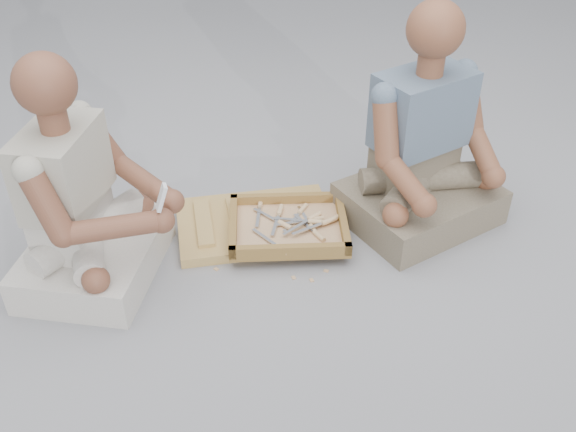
{
  "coord_description": "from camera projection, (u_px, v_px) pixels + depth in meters",
  "views": [
    {
      "loc": [
        -0.29,
        -1.73,
        1.72
      ],
      "look_at": [
        0.01,
        0.2,
        0.3
      ],
      "focal_mm": 40.0,
      "sensor_mm": 36.0,
      "label": 1
    }
  ],
  "objects": [
    {
      "name": "chisel_2",
      "position": [
        325.0,
        222.0,
        2.73
      ],
      "size": [
        0.21,
        0.1,
        0.02
      ],
      "rotation": [
        0.0,
        0.0,
        0.39
      ],
      "color": "silver",
      "rests_on": "tool_tray"
    },
    {
      "name": "wood_chip_10",
      "position": [
        237.0,
        228.0,
        2.84
      ],
      "size": [
        0.02,
        0.02,
        0.0
      ],
      "primitive_type": "cube",
      "rotation": [
        0.0,
        0.0,
        1.73
      ],
      "color": "tan",
      "rests_on": "ground"
    },
    {
      "name": "wood_chip_5",
      "position": [
        311.0,
        242.0,
        2.76
      ],
      "size": [
        0.02,
        0.02,
        0.0
      ],
      "primitive_type": "cube",
      "rotation": [
        0.0,
        0.0,
        2.79
      ],
      "color": "tan",
      "rests_on": "ground"
    },
    {
      "name": "ground",
      "position": [
        294.0,
        311.0,
        2.42
      ],
      "size": [
        60.0,
        60.0,
        0.0
      ],
      "primitive_type": "plane",
      "color": "gray",
      "rests_on": "ground"
    },
    {
      "name": "chisel_4",
      "position": [
        281.0,
        223.0,
        2.74
      ],
      "size": [
        0.15,
        0.18,
        0.02
      ],
      "rotation": [
        0.0,
        0.0,
        -0.88
      ],
      "color": "silver",
      "rests_on": "tool_tray"
    },
    {
      "name": "wood_chip_11",
      "position": [
        281.0,
        255.0,
        2.69
      ],
      "size": [
        0.02,
        0.02,
        0.0
      ],
      "primitive_type": "cube",
      "rotation": [
        0.0,
        0.0,
        0.07
      ],
      "color": "tan",
      "rests_on": "ground"
    },
    {
      "name": "wood_chip_8",
      "position": [
        241.0,
        207.0,
        2.97
      ],
      "size": [
        0.02,
        0.02,
        0.0
      ],
      "primitive_type": "cube",
      "rotation": [
        0.0,
        0.0,
        1.06
      ],
      "color": "tan",
      "rests_on": "ground"
    },
    {
      "name": "wood_chip_13",
      "position": [
        348.0,
        222.0,
        2.88
      ],
      "size": [
        0.02,
        0.02,
        0.0
      ],
      "primitive_type": "cube",
      "rotation": [
        0.0,
        0.0,
        0.3
      ],
      "color": "tan",
      "rests_on": "ground"
    },
    {
      "name": "wood_chip_0",
      "position": [
        324.0,
        237.0,
        2.79
      ],
      "size": [
        0.02,
        0.02,
        0.0
      ],
      "primitive_type": "cube",
      "rotation": [
        0.0,
        0.0,
        0.63
      ],
      "color": "tan",
      "rests_on": "ground"
    },
    {
      "name": "wood_chip_4",
      "position": [
        294.0,
        278.0,
        2.57
      ],
      "size": [
        0.02,
        0.02,
        0.0
      ],
      "primitive_type": "cube",
      "rotation": [
        0.0,
        0.0,
        1.78
      ],
      "color": "tan",
      "rests_on": "ground"
    },
    {
      "name": "mobile_phone",
      "position": [
        162.0,
        197.0,
        2.27
      ],
      "size": [
        0.05,
        0.05,
        0.1
      ],
      "rotation": [
        -0.35,
        0.0,
        -1.43
      ],
      "color": "white",
      "rests_on": "craftsman"
    },
    {
      "name": "chisel_7",
      "position": [
        279.0,
        247.0,
        2.61
      ],
      "size": [
        0.14,
        0.19,
        0.02
      ],
      "rotation": [
        0.0,
        0.0,
        -0.99
      ],
      "color": "silver",
      "rests_on": "tool_tray"
    },
    {
      "name": "wood_chip_3",
      "position": [
        243.0,
        215.0,
        2.92
      ],
      "size": [
        0.02,
        0.02,
        0.0
      ],
      "primitive_type": "cube",
      "rotation": [
        0.0,
        0.0,
        2.87
      ],
      "color": "tan",
      "rests_on": "ground"
    },
    {
      "name": "wood_chip_7",
      "position": [
        326.0,
        271.0,
        2.61
      ],
      "size": [
        0.02,
        0.02,
        0.0
      ],
      "primitive_type": "cube",
      "rotation": [
        0.0,
        0.0,
        2.64
      ],
      "color": "tan",
      "rests_on": "ground"
    },
    {
      "name": "chisel_11",
      "position": [
        312.0,
        227.0,
        2.73
      ],
      "size": [
        0.06,
        0.22,
        0.02
      ],
      "rotation": [
        0.0,
        0.0,
        -1.38
      ],
      "color": "silver",
      "rests_on": "tool_tray"
    },
    {
      "name": "craftsman",
      "position": [
        83.0,
        208.0,
        2.43
      ],
      "size": [
        0.69,
        0.71,
        0.93
      ],
      "rotation": [
        0.0,
        0.0,
        -1.88
      ],
      "color": "beige",
      "rests_on": "ground"
    },
    {
      "name": "wood_chip_6",
      "position": [
        314.0,
        190.0,
        3.09
      ],
      "size": [
        0.02,
        0.02,
        0.0
      ],
      "primitive_type": "cube",
      "rotation": [
        0.0,
        0.0,
        0.67
      ],
      "color": "tan",
      "rests_on": "ground"
    },
    {
      "name": "chisel_1",
      "position": [
        311.0,
        218.0,
        2.76
      ],
      "size": [
        0.19,
        0.14,
        0.02
      ],
      "rotation": [
        0.0,
        0.0,
        0.61
      ],
      "color": "silver",
      "rests_on": "tool_tray"
    },
    {
      "name": "chisel_0",
      "position": [
        279.0,
        213.0,
        2.8
      ],
      "size": [
        0.09,
        0.21,
        0.02
      ],
      "rotation": [
        0.0,
        0.0,
        1.25
      ],
      "color": "silver",
      "rests_on": "tool_tray"
    },
    {
      "name": "chisel_6",
      "position": [
        316.0,
        233.0,
        2.69
      ],
      "size": [
        0.11,
        0.21,
        0.02
      ],
      "rotation": [
        0.0,
        0.0,
        -1.15
      ],
      "color": "silver",
      "rests_on": "tool_tray"
    },
    {
      "name": "chisel_9",
      "position": [
        311.0,
        220.0,
        2.76
      ],
      "size": [
        0.22,
        0.03,
        0.02
      ],
      "rotation": [
        0.0,
        0.0,
        0.08
      ],
      "color": "silver",
      "rests_on": "tool_tray"
    },
    {
      "name": "wood_chip_1",
      "position": [
        216.0,
        269.0,
        2.62
      ],
      "size": [
        0.02,
        0.02,
        0.0
      ],
      "primitive_type": "cube",
      "rotation": [
        0.0,
        0.0,
        2.28
      ],
      "color": "tan",
      "rests_on": "ground"
    },
    {
      "name": "wood_chip_15",
      "position": [
        218.0,
        196.0,
        3.05
      ],
      "size": [
        0.02,
        0.02,
        0.0
      ],
      "primitive_type": "cube",
      "rotation": [
        0.0,
        0.0,
        2.61
      ],
      "color": "tan",
      "rests_on": "ground"
    },
    {
      "name": "wood_chip_12",
      "position": [
        332.0,
        231.0,
        2.83
      ],
      "size": [
        0.02,
        0.02,
        0.0
      ],
      "primitive_type": "cube",
      "rotation": [
        0.0,
        0.0,
        0.79
      ],
      "color": "tan",
      "rests_on": "ground"
    },
    {
      "name": "tool_tray",
      "position": [
        288.0,
        227.0,
        2.74
      ],
      "size": [
        0.54,
        0.45,
        0.06
      ],
      "rotation": [
        0.0,
        0.0,
        -0.1
      ],
      "color": "brown",
      "rests_on": "carved_panel"
    },
    {
      "name": "wood_chip_2",
      "position": [
        280.0,
        250.0,
        2.72
      ],
      "size": [
        0.02,
        0.02,
        0.0
      ],
      "primitive_type": "cube",
      "rotation": [
        0.0,
        0.0,
        1.01
      ],
      "color": "tan",
      "rests_on": "ground"
    },
    {
      "name": "companion",
      "position": [
        423.0,
        154.0,
        2.73
      ],
      "size": [
        0.77,
        0.71,
        0.97
      ],
      "rotation": [
        0.0,
        0.0,
        3.56
      ],
      "color": "#736652",
      "rests_on": "ground"
    },
    {
      "name": "wood_chip_9",
      "position": [
        250.0,
        223.0,
        2.87
      ],
      "size": [
        0.02,
        0.02,
        0.0
      ],
      "primitive_type": "cube",
      "rotation": [
        0.0,
        0.0,
        2.19
      ],
      "color": "tan",
      "rests_on": "ground"
    },
    {
      "name": "chisel_5",
      "position": [
        311.0,
        221.0,
        2.75
      ],
      "size": [
        0.22,
        0.08,
        0.02
      ],
      "rotation": [
        0.0,
        0.0,
        -0.3
      ],
      "color": "silver",
      "rests_on": "tool_tray"
    },
    {
      "name": "carved_panel",
      "position": [
        255.0,
        223.0,
        2.84
      ],
      "size": [
        0.69,
        0.48,
        0.05
      ],
      "primitive_type": "cube",
      "rotation": [
        0.0,
        0.0,
        0.04
      ],
      "color": "#A1773E",
      "rests_on": "ground"
    },
    {
      "name": "chisel_8",
      "position": [
        260.0,
        205.0,
        2.86
      ],
      "size": [
        0.06,
        0.22,
        0.02
      ],
      "rotation": [
        0.0,
        0.0,
        1.37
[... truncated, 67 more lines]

